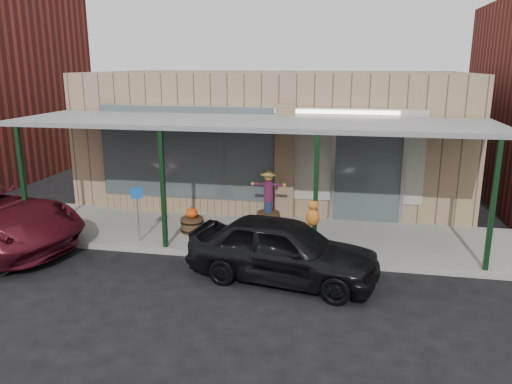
% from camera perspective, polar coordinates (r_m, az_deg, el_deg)
% --- Properties ---
extents(ground, '(120.00, 120.00, 0.00)m').
position_cam_1_polar(ground, '(10.06, -4.93, -12.01)').
color(ground, black).
rests_on(ground, ground).
extents(sidewalk, '(40.00, 3.20, 0.15)m').
position_cam_1_polar(sidewalk, '(13.26, -0.68, -4.91)').
color(sidewalk, gray).
rests_on(sidewalk, ground).
extents(storefront, '(12.00, 6.25, 4.20)m').
position_cam_1_polar(storefront, '(17.16, 2.41, 6.50)').
color(storefront, '#927159').
rests_on(storefront, ground).
extents(awning, '(12.00, 3.00, 3.04)m').
position_cam_1_polar(awning, '(12.55, -0.76, 7.77)').
color(awning, gray).
rests_on(awning, ground).
extents(block_buildings_near, '(61.00, 8.00, 8.00)m').
position_cam_1_polar(block_buildings_near, '(17.86, 9.51, 12.02)').
color(block_buildings_near, maroon).
rests_on(block_buildings_near, ground).
extents(barrel_scarecrow, '(0.96, 0.69, 1.59)m').
position_cam_1_polar(barrel_scarecrow, '(13.55, 1.42, -1.77)').
color(barrel_scarecrow, '#4E321F').
rests_on(barrel_scarecrow, sidewalk).
extents(barrel_pumpkin, '(0.75, 0.75, 0.70)m').
position_cam_1_polar(barrel_pumpkin, '(13.27, -7.31, -3.54)').
color(barrel_pumpkin, '#4E321F').
rests_on(barrel_pumpkin, sidewalk).
extents(handicap_sign, '(0.27, 0.13, 1.39)m').
position_cam_1_polar(handicap_sign, '(12.66, -13.40, -1.65)').
color(handicap_sign, gray).
rests_on(handicap_sign, sidewalk).
extents(parked_sedan, '(4.26, 2.33, 1.54)m').
position_cam_1_polar(parked_sedan, '(10.58, 3.12, -6.54)').
color(parked_sedan, black).
rests_on(parked_sedan, ground).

